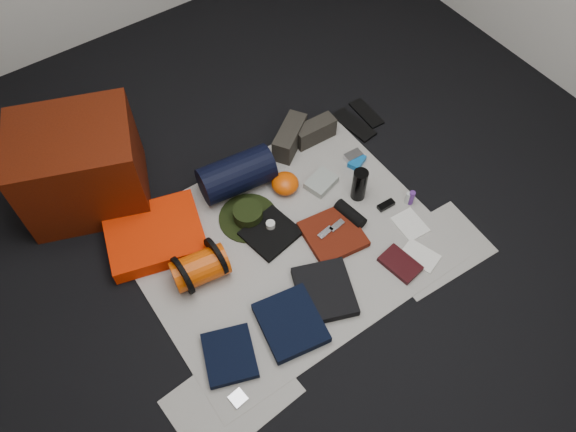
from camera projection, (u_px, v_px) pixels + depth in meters
floor at (287, 244)px, 3.14m from camera, size 4.50×4.50×0.02m
newspaper_mat at (287, 243)px, 3.13m from camera, size 1.60×1.30×0.01m
newspaper_sheet_front_left at (232, 396)px, 2.65m from camera, size 0.61×0.44×0.00m
newspaper_sheet_front_right at (435, 249)px, 3.11m from camera, size 0.60×0.43×0.00m
red_cabinet at (81, 167)px, 3.09m from camera, size 0.79×0.73×0.54m
sleeping_pad at (155, 235)px, 3.10m from camera, size 0.61×0.55×0.09m
stuff_sack at (200, 268)px, 2.94m from camera, size 0.31×0.22×0.17m
sack_strap_left at (183, 275)px, 2.89m from camera, size 0.02×0.22×0.22m
sack_strap_right at (216, 256)px, 2.95m from camera, size 0.03×0.22×0.22m
navy_duffel at (237, 174)px, 3.25m from camera, size 0.46×0.28×0.23m
boonie_brim at (248, 218)px, 3.21m from camera, size 0.40×0.40×0.01m
boonie_crown at (248, 214)px, 3.18m from camera, size 0.17×0.17×0.08m
hiking_boot_left at (290, 137)px, 3.46m from camera, size 0.32×0.27×0.15m
hiking_boot_right at (315, 131)px, 3.50m from camera, size 0.27×0.11×0.13m
flip_flop_left at (354, 125)px, 3.62m from camera, size 0.15×0.32×0.02m
flip_flop_right at (366, 113)px, 3.68m from camera, size 0.11×0.27×0.01m
trousers_navy_a at (230, 356)px, 2.74m from camera, size 0.32×0.34×0.04m
trousers_navy_b at (291, 323)px, 2.83m from camera, size 0.35×0.38×0.05m
trousers_charcoal at (325, 291)px, 2.93m from camera, size 0.39×0.41×0.05m
black_tshirt at (271, 233)px, 3.14m from camera, size 0.32×0.30×0.03m
red_shirt at (333, 234)px, 3.13m from camera, size 0.34×0.34×0.04m
orange_stuff_sack at (285, 183)px, 3.29m from camera, size 0.20×0.20×0.11m
first_aid_pouch at (321, 182)px, 3.34m from camera, size 0.21×0.17×0.04m
water_bottle at (359, 185)px, 3.22m from camera, size 0.10×0.10×0.22m
speaker at (350, 214)px, 3.19m from camera, size 0.10×0.20×0.08m
compact_camera at (353, 156)px, 3.45m from camera, size 0.11×0.07×0.04m
cyan_case at (357, 162)px, 3.43m from camera, size 0.13×0.11×0.04m
toiletry_purple at (411, 198)px, 3.24m from camera, size 0.04×0.04×0.10m
toiletry_clear at (408, 198)px, 3.24m from camera, size 0.03×0.03×0.09m
paperback_book at (400, 264)px, 3.03m from camera, size 0.17×0.23×0.03m
map_booklet at (420, 256)px, 3.07m from camera, size 0.19×0.23×0.01m
map_printout at (410, 224)px, 3.19m from camera, size 0.16×0.20×0.01m
sunglasses at (386, 205)px, 3.25m from camera, size 0.11×0.05×0.03m
key_cluster at (238, 398)px, 2.64m from camera, size 0.08×0.08×0.01m
tape_roll at (271, 225)px, 3.14m from camera, size 0.05×0.05×0.04m
energy_bar_a at (325, 233)px, 3.11m from camera, size 0.10×0.05×0.01m
energy_bar_b at (337, 226)px, 3.13m from camera, size 0.10×0.05×0.01m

